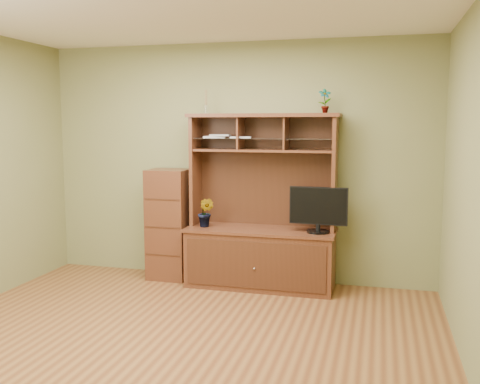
% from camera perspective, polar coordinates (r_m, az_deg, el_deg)
% --- Properties ---
extents(room, '(4.54, 4.04, 2.74)m').
position_cam_1_polar(room, '(4.25, -7.55, 1.28)').
color(room, brown).
rests_on(room, ground).
extents(media_hutch, '(1.66, 0.61, 1.90)m').
position_cam_1_polar(media_hutch, '(5.91, 2.26, -5.10)').
color(media_hutch, '#422013').
rests_on(media_hutch, room).
extents(monitor, '(0.61, 0.24, 0.49)m').
position_cam_1_polar(monitor, '(5.66, 8.35, -1.77)').
color(monitor, black).
rests_on(monitor, media_hutch).
extents(orchid_plant, '(0.20, 0.17, 0.33)m').
position_cam_1_polar(orchid_plant, '(5.94, -3.67, -2.20)').
color(orchid_plant, '#2E571D').
rests_on(orchid_plant, media_hutch).
extents(top_plant, '(0.16, 0.13, 0.26)m').
position_cam_1_polar(top_plant, '(5.75, 9.03, 9.59)').
color(top_plant, '#316B25').
rests_on(top_plant, media_hutch).
extents(reed_diffuser, '(0.05, 0.05, 0.27)m').
position_cam_1_polar(reed_diffuser, '(6.02, -3.64, 9.31)').
color(reed_diffuser, silver).
rests_on(reed_diffuser, media_hutch).
extents(magazines, '(0.57, 0.23, 0.04)m').
position_cam_1_polar(magazines, '(5.96, -1.65, 5.94)').
color(magazines, '#ADADB2').
rests_on(magazines, media_hutch).
extents(side_cabinet, '(0.45, 0.41, 1.27)m').
position_cam_1_polar(side_cabinet, '(6.26, -7.54, -3.40)').
color(side_cabinet, '#422013').
rests_on(side_cabinet, room).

